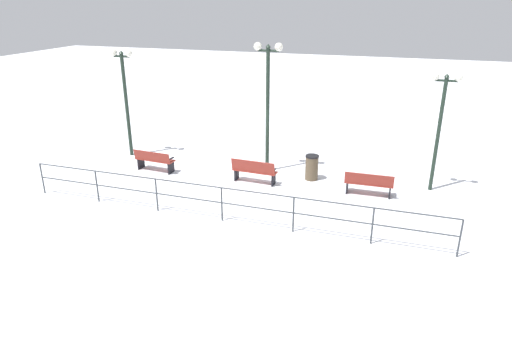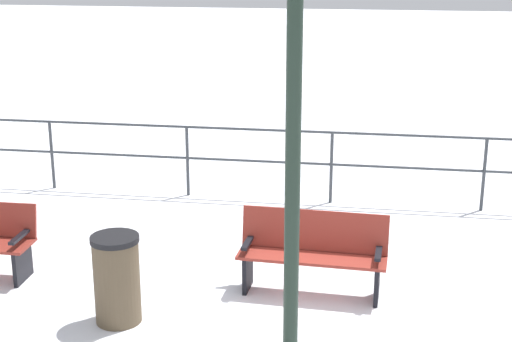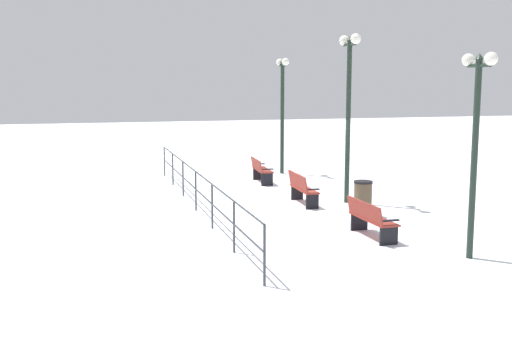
{
  "view_description": "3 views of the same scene",
  "coord_description": "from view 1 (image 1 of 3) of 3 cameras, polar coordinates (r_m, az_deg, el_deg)",
  "views": [
    {
      "loc": [
        -15.05,
        -4.93,
        6.6
      ],
      "look_at": [
        -1.02,
        -0.36,
        0.86
      ],
      "focal_mm": 31.73,
      "sensor_mm": 36.0,
      "label": 1
    },
    {
      "loc": [
        7.9,
        0.65,
        3.87
      ],
      "look_at": [
        -1.85,
        -0.93,
        0.91
      ],
      "focal_mm": 53.18,
      "sensor_mm": 36.0,
      "label": 2
    },
    {
      "loc": [
        -6.37,
        -17.02,
        3.63
      ],
      "look_at": [
        -1.74,
        -0.69,
        1.17
      ],
      "focal_mm": 43.2,
      "sensor_mm": 36.0,
      "label": 3
    }
  ],
  "objects": [
    {
      "name": "ground_plane",
      "position": [
        17.16,
        -0.1,
        -1.38
      ],
      "size": [
        80.0,
        80.0,
        0.0
      ],
      "primitive_type": "plane",
      "color": "white",
      "rests_on": "ground"
    },
    {
      "name": "bench_nearest",
      "position": [
        16.33,
        14.03,
        -1.5
      ],
      "size": [
        0.58,
        1.68,
        0.88
      ],
      "rotation": [
        0.0,
        0.0,
        0.02
      ],
      "color": "maroon",
      "rests_on": "ground"
    },
    {
      "name": "bench_second",
      "position": [
        16.86,
        -0.25,
        0.05
      ],
      "size": [
        0.56,
        1.71,
        0.94
      ],
      "rotation": [
        0.0,
        0.0,
        -0.05
      ],
      "color": "maroon",
      "rests_on": "ground"
    },
    {
      "name": "bench_third",
      "position": [
        18.48,
        -12.7,
        1.36
      ],
      "size": [
        0.63,
        1.66,
        0.88
      ],
      "rotation": [
        0.0,
        0.0,
        -0.07
      ],
      "color": "maroon",
      "rests_on": "ground"
    },
    {
      "name": "lamppost_near",
      "position": [
        16.82,
        22.32,
        6.72
      ],
      "size": [
        0.27,
        1.0,
        4.21
      ],
      "color": "#1E2D23",
      "rests_on": "ground"
    },
    {
      "name": "lamppost_middle",
      "position": [
        17.34,
        1.5,
        10.63
      ],
      "size": [
        0.31,
        1.11,
        5.01
      ],
      "color": "#1E2D23",
      "rests_on": "ground"
    },
    {
      "name": "lamppost_far",
      "position": [
        20.09,
        -16.22,
        10.14
      ],
      "size": [
        0.29,
        1.0,
        4.55
      ],
      "color": "#1E2D23",
      "rests_on": "ground"
    },
    {
      "name": "waterfront_railing",
      "position": [
        13.99,
        -4.36,
        -3.43
      ],
      "size": [
        0.05,
        13.72,
        1.14
      ],
      "color": "#383D42",
      "rests_on": "ground"
    },
    {
      "name": "trash_bin",
      "position": [
        17.36,
        7.04,
        0.46
      ],
      "size": [
        0.51,
        0.51,
        0.97
      ],
      "color": "brown",
      "rests_on": "ground"
    }
  ]
}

